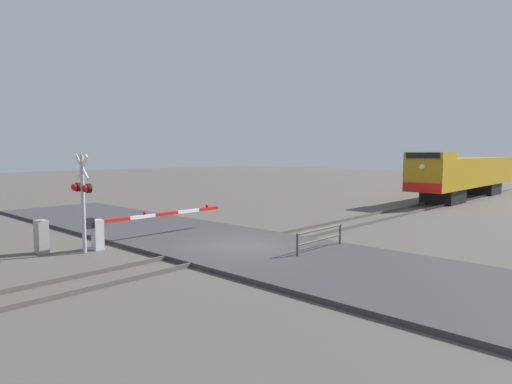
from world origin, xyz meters
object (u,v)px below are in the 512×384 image
(crossing_gate, at_px, (121,226))
(guard_railing, at_px, (320,237))
(locomotive, at_px, (465,174))
(utility_cabinet, at_px, (42,237))
(crossing_signal, at_px, (82,193))

(crossing_gate, bearing_deg, guard_railing, 33.00)
(locomotive, bearing_deg, guard_railing, -83.69)
(guard_railing, bearing_deg, utility_cabinet, -137.49)
(locomotive, relative_size, crossing_signal, 4.91)
(crossing_gate, distance_m, utility_cabinet, 2.87)
(utility_cabinet, bearing_deg, locomotive, 81.13)
(crossing_signal, bearing_deg, locomotive, 82.93)
(locomotive, distance_m, crossing_gate, 29.17)
(crossing_gate, bearing_deg, utility_cabinet, -110.23)
(utility_cabinet, xyz_separation_m, guard_railing, (7.64, 7.00, 0.00))
(crossing_signal, relative_size, crossing_gate, 0.54)
(crossing_gate, relative_size, utility_cabinet, 5.43)
(utility_cabinet, bearing_deg, guard_railing, 42.51)
(crossing_gate, xyz_separation_m, utility_cabinet, (-0.99, -2.68, -0.19))
(guard_railing, bearing_deg, crossing_gate, -147.00)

